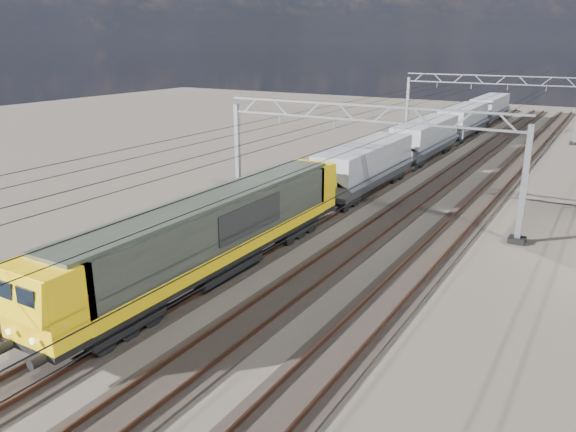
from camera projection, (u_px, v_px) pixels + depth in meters
The scene contains 14 objects.
ground at pixel (332, 234), 32.68m from camera, with size 160.00×160.00×0.00m, color #29251F.
track_outer_west at pixel (247, 217), 35.57m from camera, with size 2.60×140.00×0.30m.
track_loco at pixel (302, 228), 33.63m from camera, with size 2.60×140.00×0.30m.
track_inner_east at pixel (364, 239), 31.68m from camera, with size 2.60×140.00×0.30m.
track_outer_east at pixel (434, 252), 29.74m from camera, with size 2.60×140.00×0.30m.
catenary_gantry_mid at pixel (362, 157), 34.80m from camera, with size 19.90×0.90×7.11m.
catenary_gantry_far at pixel (487, 104), 64.39m from camera, with size 19.90×0.90×7.11m.
overhead_wires at pixel (387, 119), 37.54m from camera, with size 12.03×140.00×0.53m.
locomotive at pixel (216, 231), 26.11m from camera, with size 2.76×21.10×3.62m.
hopper_wagon_lead at pixel (365, 164), 40.68m from camera, with size 3.38×13.00×3.25m.
hopper_wagon_mid at pixel (425, 137), 52.35m from camera, with size 3.38×13.00×3.25m.
hopper_wagon_third at pixel (464, 119), 64.03m from camera, with size 3.38×13.00×3.25m.
hopper_wagon_fourth at pixel (490, 107), 75.70m from camera, with size 3.38×13.00×3.25m.
trackside_cabinet at pixel (103, 235), 29.37m from camera, with size 0.50×0.40×1.37m.
Camera 1 is at (13.48, -27.90, 10.75)m, focal length 35.00 mm.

